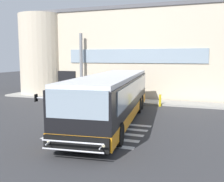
{
  "coord_description": "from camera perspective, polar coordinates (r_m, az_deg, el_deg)",
  "views": [
    {
      "loc": [
        6.76,
        -15.94,
        3.68
      ],
      "look_at": [
        1.12,
        -0.01,
        1.5
      ],
      "focal_mm": 41.85,
      "sensor_mm": 36.0,
      "label": 1
    }
  ],
  "objects": [
    {
      "name": "ground_plane",
      "position": [
        17.7,
        -3.42,
        -4.69
      ],
      "size": [
        80.0,
        90.0,
        0.02
      ],
      "primitive_type": "cube",
      "color": "#353538",
      "rests_on": "ground"
    },
    {
      "name": "bay_paint_stripes",
      "position": [
        13.19,
        -2.51,
        -8.84
      ],
      "size": [
        4.4,
        3.96,
        0.01
      ],
      "color": "silver",
      "rests_on": "ground"
    },
    {
      "name": "terminal_building",
      "position": [
        28.49,
        4.41,
        8.08
      ],
      "size": [
        19.9,
        13.8,
        8.12
      ],
      "color": "beige",
      "rests_on": "ground"
    },
    {
      "name": "boarding_curb",
      "position": [
        22.11,
        1.42,
        -2.03
      ],
      "size": [
        22.1,
        2.0,
        0.15
      ],
      "primitive_type": "cube",
      "color": "#9E9B93",
      "rests_on": "ground"
    },
    {
      "name": "entry_support_column",
      "position": [
        23.79,
        -6.74,
        5.62
      ],
      "size": [
        0.28,
        0.28,
        5.66
      ],
      "primitive_type": "cylinder",
      "color": "slate",
      "rests_on": "boarding_curb"
    },
    {
      "name": "bus_main_foreground",
      "position": [
        14.93,
        0.12,
        -1.69
      ],
      "size": [
        3.94,
        12.4,
        2.7
      ],
      "color": "black",
      "rests_on": "ground"
    },
    {
      "name": "passenger_near_column",
      "position": [
        22.77,
        -5.86,
        0.76
      ],
      "size": [
        0.59,
        0.27,
        1.68
      ],
      "color": "#4C4233",
      "rests_on": "boarding_curb"
    },
    {
      "name": "passenger_by_doorway",
      "position": [
        22.57,
        -2.64,
        0.82
      ],
      "size": [
        0.52,
        0.5,
        1.68
      ],
      "color": "#2D2D33",
      "rests_on": "boarding_curb"
    },
    {
      "name": "passenger_at_curb_edge",
      "position": [
        22.4,
        -2.24,
        0.68
      ],
      "size": [
        0.57,
        0.32,
        1.68
      ],
      "color": "#4C4233",
      "rests_on": "boarding_curb"
    },
    {
      "name": "safety_bollard_yellow",
      "position": [
        20.04,
        10.45,
        -2.05
      ],
      "size": [
        0.18,
        0.18,
        0.9
      ],
      "primitive_type": "cylinder",
      "color": "yellow",
      "rests_on": "ground"
    }
  ]
}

